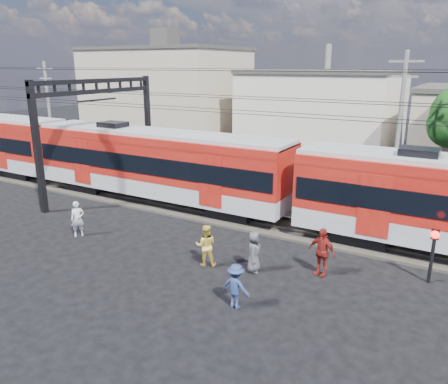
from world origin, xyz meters
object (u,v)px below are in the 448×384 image
Objects in this scene: crossing_signal at (433,246)px; commuter_train at (160,162)px; pedestrian_c at (236,286)px; pedestrian_a at (78,219)px.

commuter_train is at bearing 169.14° from crossing_signal.
commuter_train is 14.82m from crossing_signal.
pedestrian_c is 0.74× the size of crossing_signal.
commuter_train is 12.19m from pedestrian_c.
crossing_signal reaches higher than pedestrian_c.
pedestrian_c is 7.40m from crossing_signal.
pedestrian_a is 15.10m from crossing_signal.
pedestrian_a is at bearing -167.75° from crossing_signal.
pedestrian_a is at bearing -92.12° from commuter_train.
commuter_train reaches higher than pedestrian_a.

